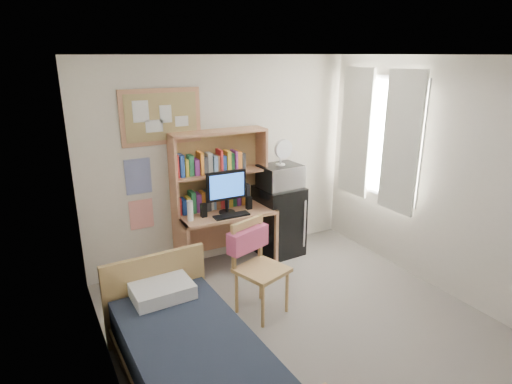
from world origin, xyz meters
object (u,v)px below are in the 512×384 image
desk (226,239)px  speaker_right (249,203)px  speaker_left (204,210)px  bulletin_board (161,117)px  bed (197,371)px  microwave (280,176)px  mini_fridge (278,220)px  desk_fan (281,153)px  desk_chair (262,269)px  monitor (227,192)px

desk → speaker_right: speaker_right is taller
speaker_left → bulletin_board: bearing=134.8°
bed → speaker_left: (0.84, 1.87, 0.57)m
bed → microwave: size_ratio=3.63×
mini_fridge → microwave: (0.00, -0.02, 0.62)m
mini_fridge → speaker_left: size_ratio=5.69×
mini_fridge → desk_fan: desk_fan is taller
bulletin_board → microwave: bulletin_board is taller
bulletin_board → speaker_right: bulletin_board is taller
speaker_left → desk_fan: (1.10, 0.06, 0.56)m
desk_chair → desk_fan: desk_fan is taller
desk_fan → monitor: bearing=-178.6°
desk_chair → speaker_right: 1.18m
microwave → desk_fan: bearing=0.0°
bulletin_board → desk: 1.70m
speaker_left → desk: bearing=11.3°
mini_fridge → desk: bearing=178.6°
desk → mini_fridge: mini_fridge is taller
speaker_right → speaker_left: bearing=180.0°
mini_fridge → speaker_left: bearing=-179.2°
desk → microwave: size_ratio=2.32×
speaker_right → desk_fan: 0.76m
monitor → desk_fan: (0.80, 0.06, 0.38)m
desk → desk_fan: desk_fan is taller
bulletin_board → desk_fan: bearing=-11.8°
bed → desk_fan: desk_fan is taller
desk_chair → speaker_right: bearing=51.0°
mini_fridge → monitor: 0.97m
mini_fridge → monitor: monitor is taller
desk_chair → mini_fridge: (0.90, 1.15, -0.03)m
bed → speaker_right: bearing=50.5°
desk_chair → bed: size_ratio=0.53×
mini_fridge → microwave: bearing=-90.0°
bed → desk_fan: 2.96m
speaker_left → microwave: bearing=4.4°
desk_chair → monitor: monitor is taller
speaker_left → desk_fan: desk_fan is taller
desk → monitor: bearing=-90.0°
desk_chair → monitor: bearing=66.3°
mini_fridge → monitor: bearing=-177.2°
bulletin_board → bed: (-0.50, -2.23, -1.66)m
bed → microwave: microwave is taller
bulletin_board → bed: size_ratio=0.50×
monitor → mini_fridge: bearing=7.5°
speaker_left → desk_chair: bearing=-78.2°
desk_chair → mini_fridge: desk_chair is taller
bulletin_board → microwave: size_ratio=1.81×
monitor → speaker_left: monitor is taller
speaker_left → microwave: microwave is taller
bulletin_board → microwave: (1.43, -0.30, -0.83)m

